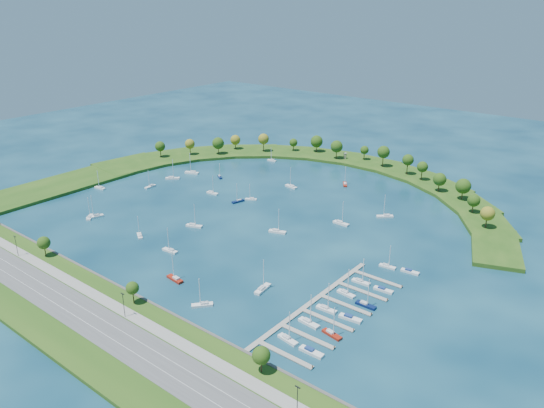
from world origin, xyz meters
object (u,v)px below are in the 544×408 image
Objects in this scene: docked_boat_6 at (346,293)px; moored_boat_18 at (272,160)px; moored_boat_7 at (175,278)px; docked_boat_5 at (350,318)px; moored_boat_6 at (192,172)px; moored_boat_8 at (150,186)px; docked_boat_0 at (288,339)px; moored_boat_10 at (202,304)px; harbor_tower at (345,156)px; docked_boat_10 at (387,266)px; moored_boat_4 at (194,225)px; moored_boat_16 at (263,288)px; moored_boat_9 at (172,178)px; moored_boat_17 at (277,231)px; docked_boat_9 at (383,290)px; moored_boat_13 at (100,187)px; moored_boat_15 at (238,201)px; moored_boat_0 at (341,223)px; moored_boat_21 at (212,192)px; dock_system at (327,308)px; docked_boat_4 at (326,308)px; docked_boat_8 at (361,281)px; moored_boat_5 at (140,235)px; moored_boat_19 at (95,216)px; moored_boat_3 at (220,176)px; moored_boat_2 at (251,199)px; docked_boat_1 at (311,352)px; moored_boat_12 at (291,186)px; moored_boat_14 at (90,217)px; docked_boat_3 at (332,333)px; docked_boat_2 at (309,322)px; moored_boat_20 at (385,216)px; moored_boat_11 at (345,184)px; docked_boat_11 at (410,271)px; docked_boat_7 at (366,304)px.

moored_boat_18 is at bearing 143.39° from docked_boat_6.
moored_boat_7 is 77.22m from docked_boat_5.
moored_boat_6 is 36.01m from moored_boat_8.
moored_boat_10 is at bearing -167.65° from docked_boat_0.
docked_boat_10 is (100.95, -129.48, -3.31)m from harbor_tower.
moored_boat_16 is at bearing -42.98° from moored_boat_4.
moored_boat_8 is at bearing -127.21° from moored_boat_9.
moored_boat_17 is at bearing 84.32° from moored_boat_8.
moored_boat_13 is at bearing 175.90° from docked_boat_9.
moored_boat_0 is at bearing 114.84° from moored_boat_15.
moored_boat_0 is 98.74m from moored_boat_7.
moored_boat_21 is at bearing 166.09° from docked_boat_10.
moored_boat_21 is (-126.04, 64.24, 0.55)m from dock_system.
docked_boat_4 is 26.87m from docked_boat_8.
moored_boat_19 is (-39.24, 0.45, 0.07)m from moored_boat_5.
moored_boat_3 is at bearing -118.28° from harbor_tower.
docked_boat_8 is (140.82, -115.59, 0.04)m from moored_boat_18.
docked_boat_5 is at bearing -54.29° from moored_boat_0.
moored_boat_21 reaches higher than moored_boat_5.
moored_boat_17 is (41.32, -27.21, 0.09)m from moored_boat_2.
moored_boat_21 reaches higher than docked_boat_1.
moored_boat_9 is 1.04× the size of moored_boat_12.
moored_boat_16 is at bearing -141.74° from docked_boat_6.
docked_boat_0 is (188.54, -52.33, 0.01)m from moored_boat_13.
moored_boat_10 is 114.63m from moored_boat_14.
moored_boat_13 is at bearing 165.80° from docked_boat_5.
docked_boat_3 is at bearing -109.52° from moored_boat_16.
moored_boat_7 is 1.00× the size of moored_boat_19.
moored_boat_15 is (-9.34, -40.18, -0.05)m from moored_boat_12.
moored_boat_19 is 150.66m from docked_boat_2.
moored_boat_3 is 0.76× the size of moored_boat_20.
moored_boat_15 is at bearing 156.95° from docked_boat_8.
moored_boat_3 is 153.33m from docked_boat_10.
moored_boat_18 is at bearing -166.08° from moored_boat_19.
moored_boat_11 is 0.94× the size of moored_boat_19.
moored_boat_11 is at bearing 121.25° from docked_boat_8.
moored_boat_7 is 133.82m from moored_boat_13.
moored_boat_12 is 1.06× the size of docked_boat_4.
moored_boat_13 is at bearing -160.54° from moored_boat_0.
docked_boat_3 reaches higher than moored_boat_3.
moored_boat_17 is at bearing 161.51° from docked_boat_9.
moored_boat_19 is (-86.59, 18.92, 0.00)m from moored_boat_7.
docked_boat_11 is at bearing -169.04° from moored_boat_11.
moored_boat_3 reaches higher than docked_boat_5.
moored_boat_2 is 0.92× the size of docked_boat_10.
moored_boat_4 is (2.33, -48.93, 0.08)m from moored_boat_2.
moored_boat_13 is 1.13× the size of moored_boat_18.
moored_boat_7 is at bearing 109.01° from moored_boat_16.
moored_boat_0 reaches higher than docked_boat_7.
docked_boat_4 reaches higher than docked_boat_3.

